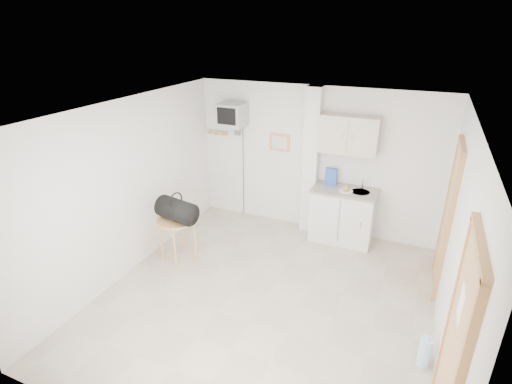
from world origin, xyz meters
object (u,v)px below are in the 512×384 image
at_px(round_table, 177,225).
at_px(water_bottle, 425,352).
at_px(duffel_bag, 177,210).
at_px(crt_television, 232,116).

distance_m(round_table, water_bottle, 3.66).
xyz_separation_m(round_table, duffel_bag, (0.04, -0.03, 0.27)).
relative_size(duffel_bag, water_bottle, 1.67).
xyz_separation_m(crt_television, duffel_bag, (-0.09, -1.70, -1.06)).
bearing_deg(crt_television, round_table, -94.51).
height_order(duffel_bag, water_bottle, duffel_bag).
height_order(crt_television, duffel_bag, crt_television).
height_order(round_table, duffel_bag, duffel_bag).
distance_m(duffel_bag, water_bottle, 3.66).
height_order(round_table, water_bottle, round_table).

